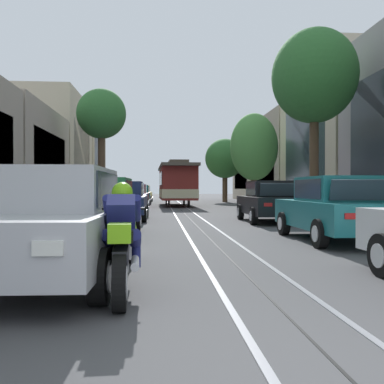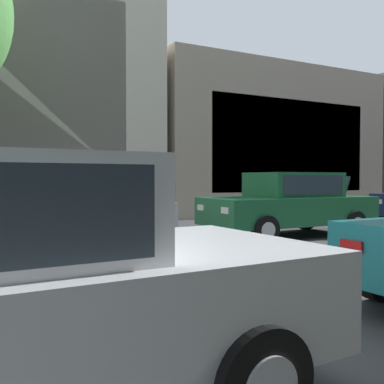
# 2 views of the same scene
# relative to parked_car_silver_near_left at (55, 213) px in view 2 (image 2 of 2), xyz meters

# --- Properties ---
(parked_car_silver_near_left) EXTENTS (2.10, 4.40, 1.58)m
(parked_car_silver_near_left) POSITION_rel_parked_car_silver_near_left_xyz_m (0.00, 0.00, 0.00)
(parked_car_silver_near_left) COLOR #B7B7BC
(parked_car_silver_near_left) RESTS_ON ground
(parked_car_green_second_left) EXTENTS (2.06, 4.39, 1.58)m
(parked_car_green_second_left) POSITION_rel_parked_car_silver_near_left_xyz_m (-0.10, 5.69, 0.00)
(parked_car_green_second_left) COLOR #1E6038
(parked_car_green_second_left) RESTS_ON ground
(motorcycle_with_rider) EXTENTS (0.56, 1.99, 1.37)m
(motorcycle_with_rider) POSITION_rel_parked_car_silver_near_left_xyz_m (1.04, -0.97, -0.15)
(motorcycle_with_rider) COLOR black
(motorcycle_with_rider) RESTS_ON ground
(pedestrian_on_left_pavement) EXTENTS (0.55, 0.38, 1.71)m
(pedestrian_on_left_pavement) POSITION_rel_parked_car_silver_near_left_xyz_m (-3.09, -0.05, 0.17)
(pedestrian_on_left_pavement) COLOR black
(pedestrian_on_left_pavement) RESTS_ON ground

